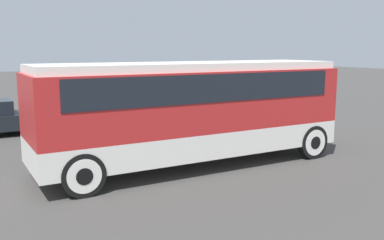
% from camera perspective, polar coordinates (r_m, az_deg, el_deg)
% --- Properties ---
extents(ground_plane, '(120.00, 120.00, 0.00)m').
position_cam_1_polar(ground_plane, '(12.88, 0.00, -6.05)').
color(ground_plane, '#423F3D').
extents(tour_bus, '(9.21, 2.60, 3.06)m').
position_cam_1_polar(tour_bus, '(12.56, 0.38, 2.13)').
color(tour_bus, silver).
rests_on(tour_bus, ground_plane).
extents(parked_car_near, '(4.68, 1.92, 1.44)m').
position_cam_1_polar(parked_car_near, '(17.77, -6.08, 0.58)').
color(parked_car_near, '#BCBCC1').
rests_on(parked_car_near, ground_plane).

